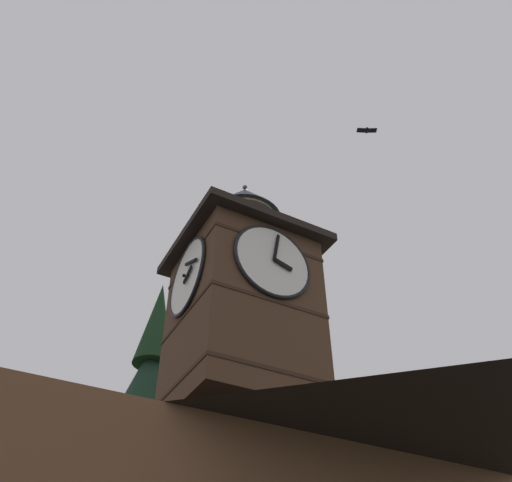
{
  "coord_description": "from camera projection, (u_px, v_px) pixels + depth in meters",
  "views": [
    {
      "loc": [
        5.41,
        10.86,
        2.36
      ],
      "look_at": [
        -0.64,
        -0.3,
        13.14
      ],
      "focal_mm": 37.38,
      "sensor_mm": 36.0,
      "label": 1
    }
  ],
  "objects": [
    {
      "name": "clock_tower",
      "position": [
        242.0,
        300.0,
        14.87
      ],
      "size": [
        4.01,
        4.01,
        8.07
      ],
      "color": "#4C3323",
      "rests_on": "building_main"
    },
    {
      "name": "flying_bird_high",
      "position": [
        367.0,
        130.0,
        19.51
      ],
      "size": [
        0.73,
        0.5,
        0.15
      ],
      "color": "black"
    }
  ]
}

